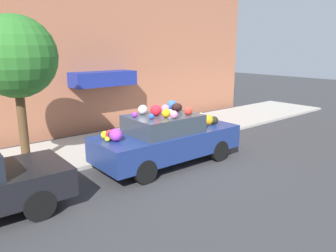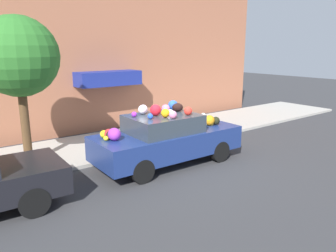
% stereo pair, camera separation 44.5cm
% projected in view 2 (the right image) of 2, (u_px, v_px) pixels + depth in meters
% --- Properties ---
extents(ground_plane, '(60.00, 60.00, 0.00)m').
position_uv_depth(ground_plane, '(168.00, 163.00, 9.76)').
color(ground_plane, '#38383A').
extents(sidewalk_curb, '(24.00, 3.20, 0.10)m').
position_uv_depth(sidewalk_curb, '(122.00, 141.00, 11.84)').
color(sidewalk_curb, '#B2ADA3').
rests_on(sidewalk_curb, ground).
extents(building_facade, '(18.00, 1.20, 6.16)m').
position_uv_depth(building_facade, '(92.00, 55.00, 12.86)').
color(building_facade, '#B26B4C').
rests_on(building_facade, ground).
extents(street_tree, '(2.18, 2.18, 4.12)m').
position_uv_depth(street_tree, '(18.00, 57.00, 8.78)').
color(street_tree, brown).
rests_on(street_tree, sidewalk_curb).
extents(fire_hydrant, '(0.20, 0.20, 0.70)m').
position_uv_depth(fire_hydrant, '(162.00, 134.00, 11.37)').
color(fire_hydrant, '#B2B2B7').
rests_on(fire_hydrant, sidewalk_curb).
extents(art_car, '(4.44, 1.82, 1.81)m').
position_uv_depth(art_car, '(167.00, 138.00, 9.54)').
color(art_car, navy).
rests_on(art_car, ground).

